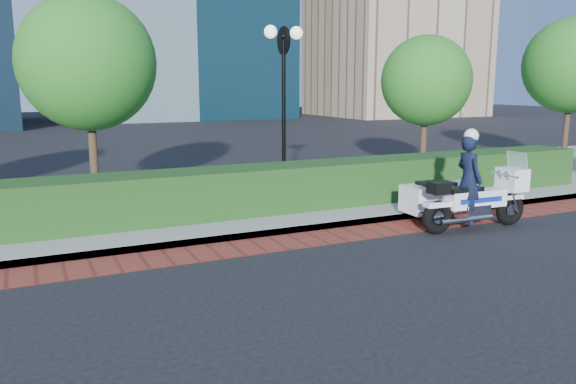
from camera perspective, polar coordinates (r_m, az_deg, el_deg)
name	(u,v)px	position (r m, az deg, el deg)	size (l,w,h in m)	color
ground	(359,260)	(9.70, 7.20, -6.85)	(120.00, 120.00, 0.00)	black
brick_strip	(317,238)	(10.94, 2.98, -4.69)	(60.00, 1.00, 0.01)	maroon
sidewalk	(237,194)	(14.93, -5.20, -0.23)	(60.00, 8.00, 0.15)	gray
hedge_main	(273,188)	(12.63, -1.50, 0.43)	(18.00, 1.20, 1.00)	#113316
lamppost	(284,84)	(14.30, -0.44, 10.96)	(1.02, 0.70, 4.21)	black
tree_b	(87,63)	(14.36, -19.71, 12.23)	(3.20, 3.20, 4.89)	#332319
tree_c	(426,81)	(18.33, 13.86, 10.91)	(2.80, 2.80, 4.30)	#332319
tree_d	(572,65)	(22.98, 26.89, 11.40)	(3.40, 3.40, 5.16)	#332319
police_motorcycle	(460,193)	(12.25, 17.04, -0.08)	(2.57, 1.82, 2.08)	black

